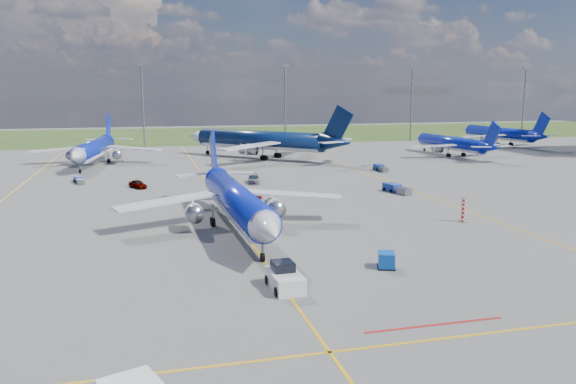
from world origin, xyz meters
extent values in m
plane|color=#555553|center=(0.00, 0.00, 0.00)|extent=(400.00, 400.00, 0.00)
cube|color=#2D4719|center=(0.00, 150.00, 0.00)|extent=(400.00, 80.00, 0.01)
cube|color=gold|center=(0.00, 30.00, 0.01)|extent=(0.25, 160.00, 0.02)
cube|color=gold|center=(0.00, -20.00, 0.01)|extent=(60.00, 0.25, 0.02)
cube|color=gold|center=(-30.00, 40.00, 0.01)|extent=(0.25, 120.00, 0.02)
cube|color=gold|center=(30.00, 40.00, 0.01)|extent=(0.25, 120.00, 0.02)
cube|color=#A5140F|center=(8.00, -18.00, 0.01)|extent=(10.00, 0.25, 0.02)
cylinder|color=slate|center=(-10.00, 110.00, 11.00)|extent=(0.50, 0.50, 22.00)
cube|color=slate|center=(-10.00, 110.00, 22.30)|extent=(2.20, 0.50, 0.80)
cylinder|color=slate|center=(30.00, 110.00, 11.00)|extent=(0.50, 0.50, 22.00)
cube|color=slate|center=(30.00, 110.00, 22.30)|extent=(2.20, 0.50, 0.80)
cylinder|color=slate|center=(70.00, 110.00, 11.00)|extent=(0.50, 0.50, 22.00)
cube|color=slate|center=(70.00, 110.00, 22.30)|extent=(2.20, 0.50, 0.80)
cylinder|color=slate|center=(110.00, 110.00, 11.00)|extent=(0.50, 0.50, 22.00)
cube|color=slate|center=(110.00, 110.00, 22.30)|extent=(2.20, 0.50, 0.80)
cylinder|color=red|center=(26.00, 8.00, 1.50)|extent=(0.50, 0.50, 3.00)
cube|color=silver|center=(0.07, -8.82, 0.66)|extent=(2.40, 4.34, 1.32)
cube|color=black|center=(0.05, -8.21, 1.57)|extent=(1.69, 1.89, 0.91)
cube|color=slate|center=(-0.04, -6.19, 0.56)|extent=(0.35, 2.44, 0.20)
cube|color=#0C47AD|center=(9.97, -5.84, 0.68)|extent=(1.87, 2.07, 1.37)
imported|color=#999999|center=(-11.37, 41.71, 0.66)|extent=(3.22, 4.12, 1.31)
imported|color=#999999|center=(3.35, 27.89, 0.71)|extent=(5.43, 3.11, 1.42)
imported|color=#999999|center=(7.45, 42.08, 0.69)|extent=(2.84, 5.04, 1.38)
cube|color=#1C3CA8|center=(26.50, 28.79, 0.62)|extent=(2.16, 3.20, 1.24)
cube|color=slate|center=(27.12, 25.93, 0.51)|extent=(1.80, 2.49, 1.02)
cube|color=navy|center=(-21.19, 50.42, 0.51)|extent=(1.82, 2.65, 1.02)
cube|color=slate|center=(-20.64, 48.06, 0.42)|extent=(1.51, 2.06, 0.84)
cube|color=navy|center=(34.19, 51.60, 0.56)|extent=(1.52, 2.69, 1.12)
cube|color=slate|center=(34.10, 48.96, 0.46)|extent=(1.29, 2.07, 0.91)
camera|label=1|loc=(-10.11, -49.41, 15.27)|focal=35.00mm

